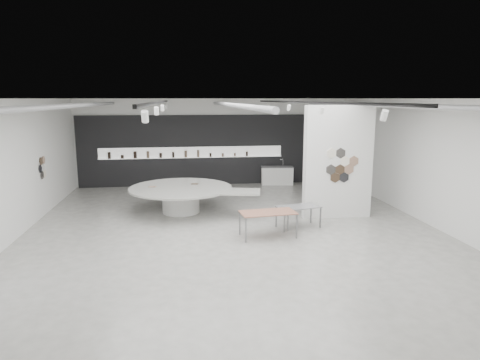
{
  "coord_description": "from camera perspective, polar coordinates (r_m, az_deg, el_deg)",
  "views": [
    {
      "loc": [
        -1.44,
        -11.95,
        3.8
      ],
      "look_at": [
        0.36,
        1.2,
        1.27
      ],
      "focal_mm": 32.0,
      "sensor_mm": 36.0,
      "label": 1
    }
  ],
  "objects": [
    {
      "name": "sample_table_stone",
      "position": [
        12.86,
        7.8,
        -3.74
      ],
      "size": [
        1.37,
        0.9,
        0.65
      ],
      "rotation": [
        0.0,
        0.0,
        0.22
      ],
      "color": "gray",
      "rests_on": "ground"
    },
    {
      "name": "room",
      "position": [
        12.15,
        -1.38,
        2.63
      ],
      "size": [
        12.02,
        14.02,
        3.82
      ],
      "color": "#A5A39B",
      "rests_on": "ground"
    },
    {
      "name": "sample_table_wood",
      "position": [
        11.9,
        3.75,
        -4.51
      ],
      "size": [
        1.59,
        0.92,
        0.71
      ],
      "rotation": [
        0.0,
        0.0,
        0.11
      ],
      "color": "#99634F",
      "rests_on": "ground"
    },
    {
      "name": "display_island",
      "position": [
        14.54,
        -7.63,
        -2.12
      ],
      "size": [
        4.67,
        4.07,
        0.88
      ],
      "rotation": [
        0.0,
        0.0,
        -0.2
      ],
      "color": "white",
      "rests_on": "ground"
    },
    {
      "name": "partition_column",
      "position": [
        14.0,
        12.94,
        2.31
      ],
      "size": [
        2.2,
        0.38,
        3.6
      ],
      "color": "white",
      "rests_on": "ground"
    },
    {
      "name": "back_wall_display",
      "position": [
        19.07,
        -3.69,
        3.98
      ],
      "size": [
        11.8,
        0.27,
        3.1
      ],
      "color": "black",
      "rests_on": "ground"
    },
    {
      "name": "kitchen_counter",
      "position": [
        19.24,
        4.97,
        0.6
      ],
      "size": [
        1.49,
        0.74,
        1.13
      ],
      "rotation": [
        0.0,
        0.0,
        -0.13
      ],
      "color": "white",
      "rests_on": "ground"
    }
  ]
}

